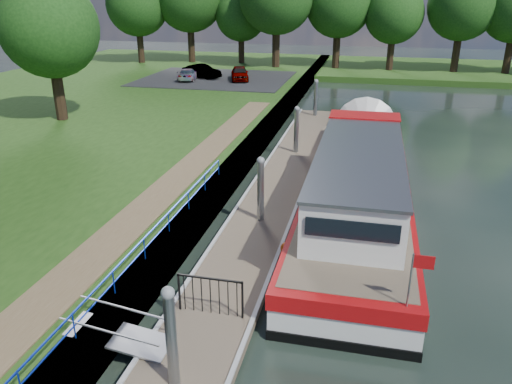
% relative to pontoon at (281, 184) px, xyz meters
% --- Properties ---
extents(ground, '(160.00, 160.00, 0.00)m').
position_rel_pontoon_xyz_m(ground, '(0.00, -13.00, -0.18)').
color(ground, black).
rests_on(ground, ground).
extents(bank_edge, '(1.10, 90.00, 0.78)m').
position_rel_pontoon_xyz_m(bank_edge, '(-2.55, 2.00, 0.20)').
color(bank_edge, '#473D2D').
rests_on(bank_edge, ground).
extents(far_bank, '(60.00, 18.00, 0.60)m').
position_rel_pontoon_xyz_m(far_bank, '(12.00, 39.00, 0.12)').
color(far_bank, '#1E3F12').
rests_on(far_bank, ground).
extents(footpath, '(1.60, 40.00, 0.05)m').
position_rel_pontoon_xyz_m(footpath, '(-4.40, -5.00, 0.62)').
color(footpath, brown).
rests_on(footpath, riverbank).
extents(carpark, '(14.00, 12.00, 0.06)m').
position_rel_pontoon_xyz_m(carpark, '(-11.00, 25.00, 0.62)').
color(carpark, black).
rests_on(carpark, riverbank).
extents(blue_fence, '(0.04, 18.04, 0.72)m').
position_rel_pontoon_xyz_m(blue_fence, '(-2.75, -10.00, 1.13)').
color(blue_fence, '#0C2DBF').
rests_on(blue_fence, riverbank).
extents(pontoon, '(2.50, 30.00, 0.56)m').
position_rel_pontoon_xyz_m(pontoon, '(0.00, 0.00, 0.00)').
color(pontoon, brown).
rests_on(pontoon, ground).
extents(mooring_piles, '(0.30, 27.30, 3.55)m').
position_rel_pontoon_xyz_m(mooring_piles, '(0.00, 0.00, 1.10)').
color(mooring_piles, gray).
rests_on(mooring_piles, ground).
extents(gangway, '(2.58, 1.00, 0.92)m').
position_rel_pontoon_xyz_m(gangway, '(-1.85, -12.50, 0.44)').
color(gangway, '#A5A8AD').
rests_on(gangway, ground).
extents(gate_panel, '(1.85, 0.05, 1.15)m').
position_rel_pontoon_xyz_m(gate_panel, '(-0.00, -10.80, 0.97)').
color(gate_panel, black).
rests_on(gate_panel, ground).
extents(barge, '(4.36, 21.15, 4.78)m').
position_rel_pontoon_xyz_m(barge, '(3.60, -0.66, 0.90)').
color(barge, black).
rests_on(barge, ground).
extents(bank_tree_a, '(6.12, 6.12, 9.72)m').
position_rel_pontoon_xyz_m(bank_tree_a, '(-15.99, 7.08, 6.84)').
color(bank_tree_a, '#332316').
rests_on(bank_tree_a, riverbank).
extents(car_a, '(2.59, 4.14, 1.31)m').
position_rel_pontoon_xyz_m(car_a, '(-8.42, 24.35, 1.31)').
color(car_a, '#999999').
rests_on(car_a, carpark).
extents(car_b, '(4.10, 2.57, 1.28)m').
position_rel_pontoon_xyz_m(car_b, '(-12.33, 24.86, 1.29)').
color(car_b, '#999999').
rests_on(car_b, carpark).
extents(car_c, '(2.13, 3.91, 1.07)m').
position_rel_pontoon_xyz_m(car_c, '(-13.22, 23.36, 1.19)').
color(car_c, '#999999').
rests_on(car_c, carpark).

